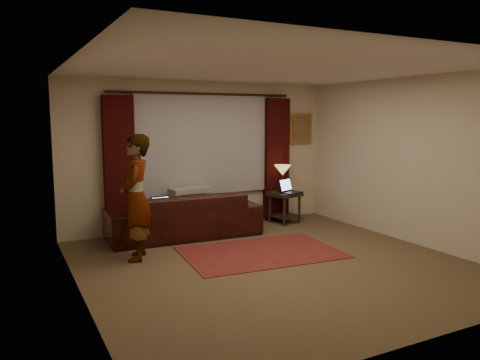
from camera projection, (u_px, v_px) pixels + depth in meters
name	position (u px, v px, depth m)	size (l,w,h in m)	color
floor	(274.00, 264.00, 6.35)	(5.00, 5.00, 0.01)	brown
ceiling	(276.00, 68.00, 6.00)	(5.00, 5.00, 0.02)	silver
wall_back	(202.00, 155.00, 8.38)	(5.00, 0.02, 2.60)	beige
wall_front	(429.00, 198.00, 3.97)	(5.00, 0.02, 2.60)	beige
wall_left	(77.00, 180.00, 5.04)	(0.02, 5.00, 2.60)	beige
wall_right	(411.00, 161.00, 7.31)	(0.02, 5.00, 2.60)	beige
sheer_curtain	(203.00, 144.00, 8.30)	(2.50, 0.05, 1.80)	#A3A3AB
drape_left	(119.00, 166.00, 7.62)	(0.50, 0.14, 2.30)	black
drape_right	(276.00, 159.00, 8.98)	(0.50, 0.14, 2.30)	black
curtain_rod	(204.00, 94.00, 8.13)	(0.04, 0.04, 3.40)	black
picture_frame	(300.00, 129.00, 9.24)	(0.50, 0.04, 0.60)	#B38835
sofa	(183.00, 207.00, 7.74)	(2.50, 1.08, 1.01)	black
throw_blanket	(191.00, 174.00, 7.98)	(0.76, 0.30, 0.09)	#9B9B95
clothing_pile	(235.00, 199.00, 7.89)	(0.46, 0.35, 0.19)	brown
laptop_sofa	(163.00, 204.00, 7.35)	(0.30, 0.33, 0.22)	black
area_rug	(261.00, 252.00, 6.87)	(2.25, 1.50, 0.01)	maroon
end_table	(285.00, 207.00, 8.78)	(0.50, 0.50, 0.58)	black
tiffany_lamp	(283.00, 178.00, 8.76)	(0.32, 0.32, 0.51)	olive
laptop_table	(292.00, 186.00, 8.63)	(0.37, 0.40, 0.27)	black
person	(136.00, 198.00, 6.45)	(0.51, 0.51, 1.75)	#9B9B95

